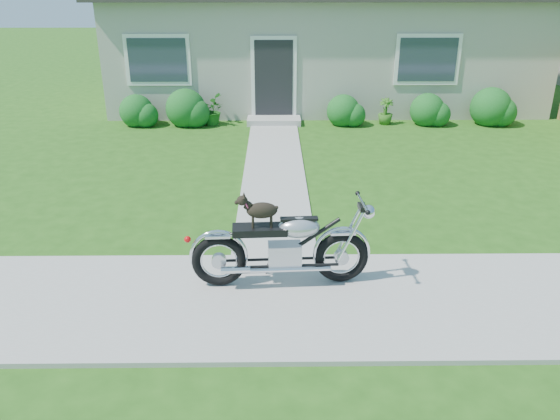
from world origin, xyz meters
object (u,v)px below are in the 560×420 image
object	(u,v)px
potted_plant_right	(386,111)
motorcycle_with_dog	(284,246)
potted_plant_left	(211,110)
house	(322,28)

from	to	relation	value
potted_plant_right	motorcycle_with_dog	distance (m)	8.67
potted_plant_right	potted_plant_left	bearing A→B (deg)	180.00
potted_plant_left	motorcycle_with_dog	xyz separation A→B (m)	(1.75, -8.20, 0.17)
potted_plant_left	potted_plant_right	world-z (taller)	potted_plant_left
potted_plant_left	potted_plant_right	xyz separation A→B (m)	(4.56, 0.00, -0.05)
house	potted_plant_right	bearing A→B (deg)	-67.52
potted_plant_left	motorcycle_with_dog	bearing A→B (deg)	-77.92
motorcycle_with_dog	house	bearing A→B (deg)	80.22
house	potted_plant_right	world-z (taller)	house
house	potted_plant_left	size ratio (longest dim) A/B	16.25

